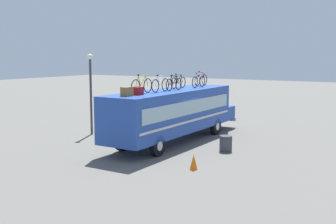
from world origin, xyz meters
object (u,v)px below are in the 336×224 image
object	(u,v)px
bus	(174,111)
rooftop_bicycle_5	(199,81)
rooftop_bicycle_2	(160,85)
rooftop_bicycle_1	(142,85)
rooftop_bicycle_6	(201,80)
rooftop_bicycle_4	(178,82)
street_lamp	(91,85)
luggage_bag_2	(137,91)
rooftop_bicycle_3	(174,84)
trash_bin	(226,144)
traffic_cone	(194,162)
luggage_bag_1	(127,92)

from	to	relation	value
bus	rooftop_bicycle_5	distance (m)	2.82
rooftop_bicycle_2	rooftop_bicycle_1	bearing A→B (deg)	166.41
rooftop_bicycle_2	rooftop_bicycle_6	world-z (taller)	rooftop_bicycle_6
bus	rooftop_bicycle_4	distance (m)	1.90
rooftop_bicycle_5	street_lamp	world-z (taller)	street_lamp
luggage_bag_2	rooftop_bicycle_3	size ratio (longest dim) A/B	0.29
rooftop_bicycle_4	rooftop_bicycle_6	size ratio (longest dim) A/B	1.00
rooftop_bicycle_5	rooftop_bicycle_6	distance (m)	1.43
rooftop_bicycle_5	trash_bin	bearing A→B (deg)	-133.71
rooftop_bicycle_6	rooftop_bicycle_3	bearing A→B (deg)	-174.80
rooftop_bicycle_5	street_lamp	bearing A→B (deg)	118.32
luggage_bag_2	rooftop_bicycle_5	xyz separation A→B (m)	(5.83, -0.29, 0.18)
trash_bin	traffic_cone	xyz separation A→B (m)	(-3.88, -0.24, -0.07)
rooftop_bicycle_2	rooftop_bicycle_5	world-z (taller)	rooftop_bicycle_2
rooftop_bicycle_2	rooftop_bicycle_4	world-z (taller)	rooftop_bicycle_2
rooftop_bicycle_3	rooftop_bicycle_6	size ratio (longest dim) A/B	0.98
rooftop_bicycle_3	trash_bin	size ratio (longest dim) A/B	2.05
rooftop_bicycle_1	traffic_cone	world-z (taller)	rooftop_bicycle_1
rooftop_bicycle_4	traffic_cone	size ratio (longest dim) A/B	2.54
rooftop_bicycle_2	traffic_cone	bearing A→B (deg)	-129.96
bus	rooftop_bicycle_1	xyz separation A→B (m)	(-2.78, 0.23, 1.61)
rooftop_bicycle_6	traffic_cone	world-z (taller)	rooftop_bicycle_6
luggage_bag_1	rooftop_bicycle_6	world-z (taller)	rooftop_bicycle_6
rooftop_bicycle_3	rooftop_bicycle_4	world-z (taller)	rooftop_bicycle_3
bus	rooftop_bicycle_3	size ratio (longest dim) A/B	7.03
rooftop_bicycle_5	traffic_cone	size ratio (longest dim) A/B	2.49
luggage_bag_1	traffic_cone	size ratio (longest dim) A/B	0.86
rooftop_bicycle_3	rooftop_bicycle_6	bearing A→B (deg)	5.20
rooftop_bicycle_4	rooftop_bicycle_5	distance (m)	1.45
rooftop_bicycle_6	trash_bin	xyz separation A→B (m)	(-4.34, -3.67, -2.91)
luggage_bag_2	rooftop_bicycle_1	size ratio (longest dim) A/B	0.26
rooftop_bicycle_6	street_lamp	world-z (taller)	street_lamp
luggage_bag_1	street_lamp	size ratio (longest dim) A/B	0.12
rooftop_bicycle_1	rooftop_bicycle_6	xyz separation A→B (m)	(6.43, -0.01, -0.02)
rooftop_bicycle_2	trash_bin	bearing A→B (deg)	-76.08
rooftop_bicycle_2	trash_bin	size ratio (longest dim) A/B	2.08
rooftop_bicycle_5	trash_bin	world-z (taller)	rooftop_bicycle_5
luggage_bag_1	rooftop_bicycle_4	size ratio (longest dim) A/B	0.34
luggage_bag_1	bus	bearing A→B (deg)	-0.28
rooftop_bicycle_1	trash_bin	distance (m)	5.15
luggage_bag_2	trash_bin	distance (m)	5.21
bus	luggage_bag_1	distance (m)	4.51
bus	luggage_bag_2	world-z (taller)	luggage_bag_2
luggage_bag_2	rooftop_bicycle_1	world-z (taller)	rooftop_bicycle_1
rooftop_bicycle_4	luggage_bag_2	bearing A→B (deg)	-175.53
bus	rooftop_bicycle_2	world-z (taller)	rooftop_bicycle_2
traffic_cone	street_lamp	distance (m)	10.26
bus	trash_bin	distance (m)	3.76
rooftop_bicycle_3	trash_bin	xyz separation A→B (m)	(-0.43, -3.32, -2.89)
luggage_bag_2	rooftop_bicycle_1	distance (m)	0.80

